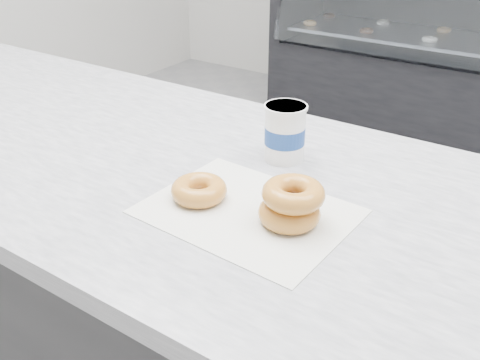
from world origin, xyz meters
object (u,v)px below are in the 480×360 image
Objects in this scene: display_case at (468,57)px; donut_stack at (291,203)px; coffee_cup at (285,132)px; counter at (187,326)px; donut_single at (199,190)px.

display_case reaches higher than donut_stack.
display_case is 20.76× the size of coffee_cup.
donut_single is (0.13, -0.09, 0.47)m from counter.
donut_single is at bearing -87.31° from display_case.
display_case is 2.64m from coffee_cup.
display_case is 2.85m from donut_single.
counter is at bearing -136.26° from coffee_cup.
donut_stack is 0.24m from coffee_cup.
donut_single is at bearing -172.34° from donut_stack.
donut_single is at bearing -35.63° from counter.
coffee_cup is at bearing 37.05° from counter.
coffee_cup is at bearing -86.14° from display_case.
donut_single is at bearing -93.90° from coffee_cup.
display_case is 2.84m from donut_stack.
display_case is at bearing 90.00° from counter.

